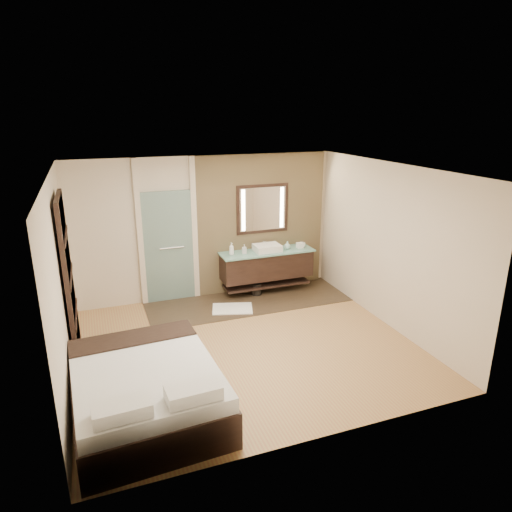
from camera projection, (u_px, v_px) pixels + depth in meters
name	position (u px, v px, depth m)	size (l,w,h in m)	color
floor	(246.00, 346.00, 7.06)	(5.00, 5.00, 0.00)	#A66C45
tile_strip	(248.00, 301.00, 8.68)	(3.80, 1.30, 0.01)	#362A1D
stone_wall	(262.00, 223.00, 8.98)	(2.60, 0.08, 2.70)	tan
vanity	(267.00, 265.00, 8.96)	(1.85, 0.55, 0.88)	black
mirror_unit	(263.00, 209.00, 8.84)	(1.06, 0.04, 0.96)	black
frosted_door	(168.00, 242.00, 8.43)	(1.10, 0.12, 2.70)	#A5D1C7
shoji_partition	(69.00, 279.00, 6.42)	(0.06, 1.20, 2.40)	black
bed	(146.00, 390.00, 5.38)	(1.75, 2.14, 0.79)	black
bath_mat	(232.00, 309.00, 8.33)	(0.72, 0.50, 0.02)	white
waste_bin	(256.00, 289.00, 8.96)	(0.20, 0.20, 0.24)	black
tissue_box	(300.00, 245.00, 9.05)	(0.12, 0.12, 0.10)	white
soap_bottle_a	(231.00, 249.00, 8.59)	(0.09, 0.09, 0.24)	white
soap_bottle_b	(244.00, 249.00, 8.68)	(0.08, 0.08, 0.18)	#B2B2B2
soap_bottle_c	(287.00, 245.00, 8.97)	(0.12, 0.12, 0.15)	#A4CFC9
cup	(302.00, 245.00, 9.08)	(0.13, 0.13, 0.10)	white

